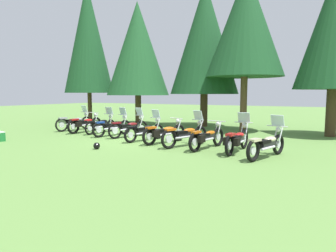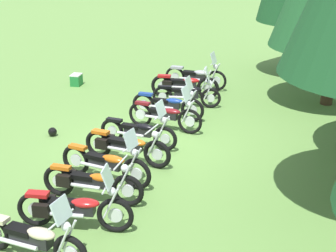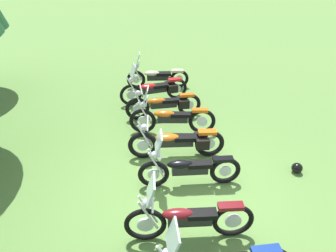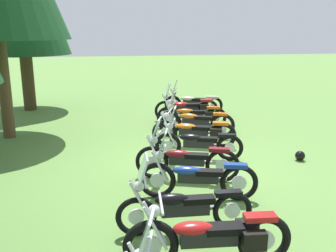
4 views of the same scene
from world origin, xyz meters
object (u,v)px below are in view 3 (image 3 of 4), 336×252
Objects in this scene: motorcycle_8 at (165,104)px; motorcycle_4 at (188,218)px; motorcycle_9 at (155,89)px; motorcycle_5 at (188,169)px; motorcycle_6 at (178,142)px; motorcycle_7 at (171,118)px; motorcycle_10 at (157,76)px; dropped_helmet at (297,168)px.

motorcycle_4 is at bearing 85.75° from motorcycle_8.
motorcycle_9 is (5.52, -1.31, -0.00)m from motorcycle_4.
motorcycle_9 reaches higher than motorcycle_5.
motorcycle_5 is 1.05m from motorcycle_6.
motorcycle_7 is 1.02× the size of motorcycle_10.
motorcycle_9 is at bearing -82.50° from motorcycle_5.
motorcycle_9 is (4.24, -0.72, 0.03)m from motorcycle_5.
motorcycle_7 is 2.11m from motorcycle_9.
motorcycle_5 is 0.94× the size of motorcycle_8.
motorcycle_4 is at bearing 82.20° from motorcycle_5.
motorcycle_5 is 0.95× the size of motorcycle_6.
motorcycle_9 is 1.06× the size of motorcycle_10.
motorcycle_6 is 1.01× the size of motorcycle_7.
motorcycle_8 is at bearing -78.42° from motorcycle_7.
motorcycle_6 is at bearing 56.05° from dropped_helmet.
motorcycle_4 is 2.44m from motorcycle_6.
motorcycle_4 is 5.67m from motorcycle_9.
motorcycle_7 reaches higher than motorcycle_8.
motorcycle_6 is 0.97× the size of motorcycle_9.
motorcycle_6 is at bearing 89.65° from motorcycle_8.
motorcycle_8 is at bearing -83.28° from motorcycle_6.
motorcycle_4 is 1.41m from motorcycle_5.
motorcycle_5 is at bearing 95.88° from motorcycle_10.
motorcycle_9 reaches higher than motorcycle_6.
motorcycle_8 is (2.04, -0.43, -0.01)m from motorcycle_6.
motorcycle_6 is 2.09m from motorcycle_8.
motorcycle_4 is 3.59m from motorcycle_7.
motorcycle_8 is at bearing 27.88° from dropped_helmet.
motorcycle_7 reaches higher than motorcycle_10.
motorcycle_4 is 0.94× the size of motorcycle_9.
motorcycle_8 is 9.26× the size of dropped_helmet.
motorcycle_6 is 1.15m from motorcycle_7.
motorcycle_7 is (3.43, -1.06, -0.00)m from motorcycle_4.
motorcycle_4 is 8.83× the size of dropped_helmet.
motorcycle_8 is 1.04× the size of motorcycle_10.
motorcycle_7 is 0.94m from motorcycle_8.
motorcycle_8 reaches higher than dropped_helmet.
motorcycle_9 is 9.43× the size of dropped_helmet.
motorcycle_4 is at bearing 89.49° from motorcycle_6.
motorcycle_4 is 0.97× the size of motorcycle_7.
dropped_helmet is at bearing 149.59° from motorcycle_7.
motorcycle_5 is 3.14m from motorcycle_8.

